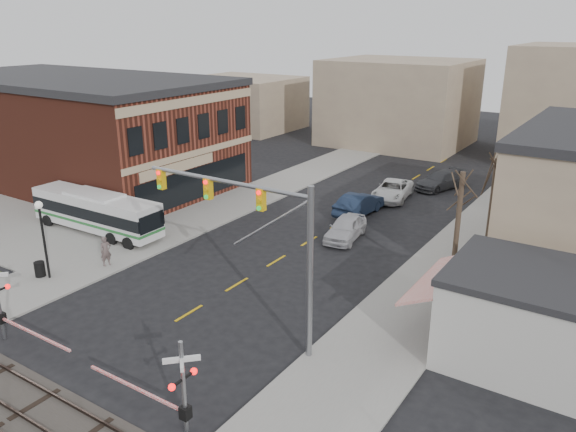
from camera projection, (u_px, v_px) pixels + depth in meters
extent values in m
plane|color=black|center=(161.00, 330.00, 27.41)|extent=(160.00, 160.00, 0.00)
cube|color=gray|center=(251.00, 196.00, 48.10)|extent=(5.00, 60.00, 0.12)
cube|color=gray|center=(474.00, 242.00, 38.26)|extent=(5.00, 60.00, 0.12)
cube|color=gray|center=(1.00, 219.00, 42.73)|extent=(20.00, 10.00, 0.11)
cube|color=#332D28|center=(6.00, 422.00, 21.08)|extent=(160.00, 5.00, 0.06)
cube|color=#2D231E|center=(18.00, 413.00, 21.43)|extent=(160.00, 0.08, 0.14)
cube|color=#2D231E|center=(51.00, 393.00, 22.57)|extent=(160.00, 0.08, 0.14)
cube|color=maroon|center=(74.00, 131.00, 52.55)|extent=(30.00, 15.00, 9.00)
cube|color=#262628|center=(68.00, 79.00, 50.97)|extent=(30.40, 15.40, 0.60)
cube|color=tan|center=(195.00, 153.00, 44.82)|extent=(0.10, 15.00, 0.50)
cube|color=tan|center=(192.00, 101.00, 43.47)|extent=(0.10, 15.00, 0.70)
cube|color=black|center=(197.00, 183.00, 45.64)|extent=(0.08, 13.00, 2.60)
cube|color=beige|center=(544.00, 325.00, 23.99)|extent=(8.00, 6.00, 4.00)
cube|color=#262628|center=(552.00, 279.00, 23.29)|extent=(8.20, 6.20, 0.30)
cube|color=red|center=(437.00, 277.00, 26.15)|extent=(1.68, 6.00, 0.87)
cylinder|color=#382B21|center=(457.00, 232.00, 30.30)|extent=(0.28, 0.28, 6.75)
cylinder|color=#382B21|center=(491.00, 208.00, 34.96)|extent=(0.28, 0.28, 6.30)
cylinder|color=#382B21|center=(523.00, 174.00, 41.02)|extent=(0.28, 0.28, 7.20)
cube|color=silver|center=(96.00, 211.00, 39.55)|extent=(10.85, 2.57, 2.34)
cube|color=black|center=(96.00, 209.00, 39.51)|extent=(10.89, 2.61, 0.81)
cube|color=#257131|center=(97.00, 219.00, 39.74)|extent=(10.89, 2.61, 0.18)
cylinder|color=black|center=(98.00, 226.00, 39.94)|extent=(0.95, 2.36, 0.90)
cylinder|color=gray|center=(310.00, 276.00, 23.92)|extent=(0.28, 0.28, 8.00)
cylinder|color=gray|center=(225.00, 181.00, 25.11)|extent=(9.01, 0.20, 0.20)
cube|color=gold|center=(261.00, 199.00, 24.23)|extent=(0.35, 0.30, 1.00)
cube|color=gold|center=(208.00, 189.00, 25.79)|extent=(0.35, 0.30, 1.00)
cube|color=gold|center=(161.00, 179.00, 27.34)|extent=(0.35, 0.30, 1.00)
sphere|color=#FF0C0C|center=(7.00, 287.00, 26.32)|extent=(0.26, 0.26, 0.26)
cube|color=black|center=(1.00, 318.00, 26.35)|extent=(0.35, 0.35, 0.50)
cube|color=#FF0C0C|center=(35.00, 334.00, 25.00)|extent=(5.00, 0.10, 0.10)
cylinder|color=gray|center=(184.00, 391.00, 19.69)|extent=(0.16, 0.16, 4.00)
cube|color=silver|center=(182.00, 359.00, 19.26)|extent=(1.00, 1.00, 0.18)
cube|color=silver|center=(182.00, 359.00, 19.26)|extent=(1.00, 1.00, 0.18)
sphere|color=#FF0C0C|center=(172.00, 387.00, 19.09)|extent=(0.26, 0.26, 0.26)
sphere|color=#FF0C0C|center=(194.00, 371.00, 19.96)|extent=(0.26, 0.26, 0.26)
cube|color=black|center=(185.00, 412.00, 19.99)|extent=(0.35, 0.35, 0.50)
cube|color=#FF0C0C|center=(135.00, 388.00, 21.33)|extent=(5.00, 0.10, 0.10)
cylinder|color=black|center=(44.00, 243.00, 32.06)|extent=(0.14, 0.14, 4.31)
sphere|color=silver|center=(39.00, 205.00, 31.30)|extent=(0.44, 0.44, 0.44)
cylinder|color=black|center=(40.00, 269.00, 32.81)|extent=(0.60, 0.60, 0.89)
imported|color=#B7B7BC|center=(346.00, 228.00, 38.65)|extent=(2.57, 4.96, 1.61)
imported|color=#18243C|center=(359.00, 204.00, 43.55)|extent=(2.09, 5.27, 1.71)
imported|color=white|center=(393.00, 190.00, 47.39)|extent=(3.40, 5.94, 1.56)
imported|color=#424448|center=(440.00, 180.00, 50.28)|extent=(3.85, 5.73, 1.54)
imported|color=#604F4D|center=(106.00, 251.00, 34.12)|extent=(0.62, 0.78, 1.86)
imported|color=#333A59|center=(128.00, 222.00, 39.63)|extent=(0.84, 0.91, 1.51)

